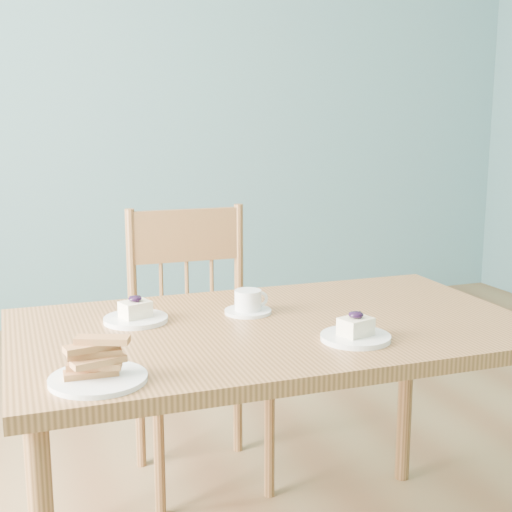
# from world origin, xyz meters

# --- Properties ---
(room) EXTENTS (5.01, 5.01, 2.71)m
(room) POSITION_xyz_m (0.00, 0.00, 1.35)
(room) COLOR olive
(room) RESTS_ON ground
(dining_table) EXTENTS (1.32, 0.77, 0.70)m
(dining_table) POSITION_xyz_m (-0.19, -0.06, 0.63)
(dining_table) COLOR #9B673A
(dining_table) RESTS_ON ground
(dining_chair) EXTENTS (0.43, 0.41, 0.92)m
(dining_chair) POSITION_xyz_m (-0.23, 0.51, 0.47)
(dining_chair) COLOR #9B673A
(dining_chair) RESTS_ON ground
(cheesecake_plate_near) EXTENTS (0.17, 0.17, 0.07)m
(cheesecake_plate_near) POSITION_xyz_m (-0.06, -0.25, 0.72)
(cheesecake_plate_near) COLOR white
(cheesecake_plate_near) RESTS_ON dining_table
(cheesecake_plate_far) EXTENTS (0.16, 0.16, 0.07)m
(cheesecake_plate_far) POSITION_xyz_m (-0.52, 0.08, 0.72)
(cheesecake_plate_far) COLOR white
(cheesecake_plate_far) RESTS_ON dining_table
(coffee_cup) EXTENTS (0.13, 0.13, 0.06)m
(coffee_cup) POSITION_xyz_m (-0.22, 0.05, 0.73)
(coffee_cup) COLOR white
(coffee_cup) RESTS_ON dining_table
(biscotti_plate) EXTENTS (0.20, 0.20, 0.09)m
(biscotti_plate) POSITION_xyz_m (-0.67, -0.31, 0.73)
(biscotti_plate) COLOR white
(biscotti_plate) RESTS_ON dining_table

